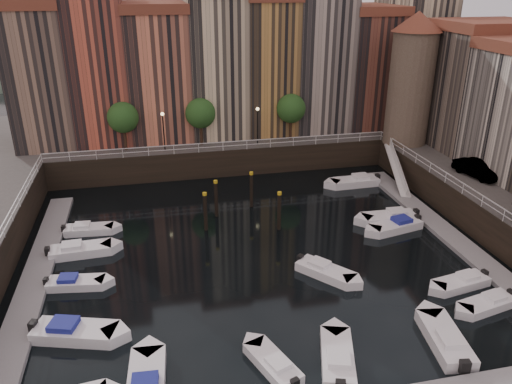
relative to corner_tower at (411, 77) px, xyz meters
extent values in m
plane|color=black|center=(-20.00, -14.50, -10.19)|extent=(200.00, 200.00, 0.00)
cube|color=black|center=(-20.00, 11.50, -8.69)|extent=(80.00, 20.00, 3.00)
cube|color=gray|center=(-36.20, -15.50, -10.02)|extent=(2.00, 28.00, 0.35)
cube|color=gray|center=(-3.80, -15.50, -10.02)|extent=(2.00, 28.00, 0.35)
cone|color=#2D382D|center=(-50.00, 95.50, -3.19)|extent=(80.00, 80.00, 14.00)
cone|color=#2D382D|center=(-15.00, 95.50, -1.19)|extent=(100.00, 100.00, 18.00)
cone|color=#2D382D|center=(20.00, 95.50, -4.19)|extent=(70.00, 70.00, 12.00)
cube|color=#856855|center=(-38.00, 9.00, -0.19)|extent=(6.00, 10.00, 14.00)
cube|color=brown|center=(-38.00, 9.00, 7.31)|extent=(6.30, 10.30, 1.00)
cube|color=#C5563E|center=(-32.10, 9.00, 0.81)|extent=(5.80, 10.00, 16.00)
cube|color=#DD7C5B|center=(-25.95, 9.00, -0.44)|extent=(6.50, 10.00, 13.50)
cube|color=brown|center=(-25.95, 9.00, 6.81)|extent=(6.80, 10.30, 1.00)
cube|color=beige|center=(-19.60, 9.00, 0.31)|extent=(6.20, 10.00, 15.00)
cube|color=#BB8845|center=(-13.70, 9.00, 0.06)|extent=(5.60, 10.00, 14.50)
cube|color=#A8988C|center=(-7.70, 9.00, 1.06)|extent=(6.40, 10.00, 16.50)
cube|color=brown|center=(-1.50, 9.00, -0.69)|extent=(6.00, 10.00, 13.00)
cube|color=brown|center=(-1.50, 9.00, 6.31)|extent=(6.30, 10.30, 1.00)
cube|color=#C9B793|center=(4.45, 9.00, 0.56)|extent=(5.90, 10.00, 15.50)
cube|color=#6A5D50|center=(6.50, -2.50, -1.19)|extent=(9.00, 8.00, 12.00)
cube|color=brown|center=(6.50, -2.50, 5.31)|extent=(9.30, 8.30, 1.00)
cylinder|color=#6B5B4C|center=(0.00, 0.00, -1.19)|extent=(4.60, 4.60, 12.00)
cone|color=brown|center=(0.00, 0.00, 5.61)|extent=(5.20, 5.20, 2.00)
cylinder|color=black|center=(-30.00, 3.70, -5.99)|extent=(0.30, 0.30, 2.40)
sphere|color=#1E4719|center=(-30.00, 3.70, -3.59)|extent=(3.20, 3.20, 3.20)
cylinder|color=black|center=(-22.00, 3.70, -5.99)|extent=(0.30, 0.30, 2.40)
sphere|color=#1E4719|center=(-22.00, 3.70, -3.59)|extent=(3.20, 3.20, 3.20)
cylinder|color=black|center=(-12.00, 3.70, -5.99)|extent=(0.30, 0.30, 2.40)
sphere|color=#1E4719|center=(-12.00, 3.70, -3.59)|extent=(3.20, 3.20, 3.20)
cylinder|color=black|center=(-26.00, 2.70, -5.19)|extent=(0.12, 0.12, 4.00)
sphere|color=#FFD88C|center=(-26.00, 2.70, -3.19)|extent=(0.36, 0.36, 0.36)
cylinder|color=black|center=(-16.00, 2.70, -5.19)|extent=(0.12, 0.12, 4.00)
sphere|color=#FFD88C|center=(-16.00, 2.70, -3.19)|extent=(0.36, 0.36, 0.36)
cube|color=white|center=(-20.00, 1.50, -6.24)|extent=(36.00, 0.08, 0.08)
cube|color=white|center=(-20.00, 1.50, -6.69)|extent=(36.00, 0.06, 0.06)
cube|color=white|center=(-2.00, -15.50, -6.24)|extent=(0.08, 34.00, 0.08)
cube|color=white|center=(-2.00, -15.50, -6.69)|extent=(0.06, 34.00, 0.06)
cube|color=white|center=(-2.90, -4.50, -8.44)|extent=(2.78, 8.26, 2.81)
cube|color=white|center=(-2.90, -4.50, -7.94)|extent=(1.93, 8.32, 3.65)
cylinder|color=black|center=(-23.38, -10.31, -8.69)|extent=(0.32, 0.32, 3.60)
cylinder|color=gold|center=(-23.38, -10.31, -6.84)|extent=(0.36, 0.36, 0.25)
cylinder|color=black|center=(-22.12, -7.85, -8.69)|extent=(0.32, 0.32, 3.60)
cylinder|color=gold|center=(-22.12, -7.85, -6.84)|extent=(0.36, 0.36, 0.25)
cylinder|color=black|center=(-17.27, -11.52, -8.69)|extent=(0.32, 0.32, 3.60)
cylinder|color=gold|center=(-17.27, -11.52, -6.84)|extent=(0.36, 0.36, 0.25)
cylinder|color=black|center=(-18.62, -6.50, -8.69)|extent=(0.32, 0.32, 3.60)
cylinder|color=gold|center=(-18.62, -6.50, -6.84)|extent=(0.36, 0.36, 0.25)
cube|color=white|center=(-32.71, -22.49, -9.86)|extent=(5.27, 3.27, 0.84)
cube|color=navy|center=(-33.35, -22.30, -9.35)|extent=(1.89, 1.75, 0.56)
cube|color=black|center=(-35.17, -21.74, -9.58)|extent=(0.54, 0.65, 0.78)
cube|color=white|center=(-33.27, -16.89, -9.93)|extent=(4.02, 2.02, 0.66)
cube|color=navy|center=(-33.79, -16.82, -9.54)|extent=(1.36, 1.21, 0.44)
cube|color=black|center=(-35.26, -16.61, -9.71)|extent=(0.37, 0.48, 0.61)
cube|color=white|center=(-33.40, -12.32, -9.88)|extent=(4.68, 2.00, 0.78)
cube|color=white|center=(-34.02, -12.35, -9.41)|extent=(1.52, 1.33, 0.52)
cube|color=black|center=(-35.80, -12.44, -9.62)|extent=(0.39, 0.54, 0.73)
cube|color=white|center=(-33.08, -8.73, -9.93)|extent=(4.05, 1.84, 0.67)
cube|color=white|center=(-33.62, -8.69, -9.52)|extent=(1.34, 1.17, 0.45)
cube|color=black|center=(-35.13, -8.57, -9.70)|extent=(0.35, 0.47, 0.63)
cube|color=white|center=(-6.85, -25.17, -9.93)|extent=(4.17, 2.30, 0.67)
cube|color=white|center=(-6.33, -25.06, -9.52)|extent=(1.45, 1.31, 0.45)
cube|color=black|center=(-4.84, -24.75, -9.70)|extent=(0.40, 0.50, 0.63)
cube|color=white|center=(-7.11, -22.61, -9.92)|extent=(4.22, 2.21, 0.68)
cube|color=white|center=(-6.57, -22.52, -9.51)|extent=(1.45, 1.30, 0.46)
cube|color=black|center=(-5.04, -22.25, -9.69)|extent=(0.39, 0.50, 0.64)
cube|color=white|center=(-7.61, -13.79, -9.88)|extent=(4.84, 2.69, 0.78)
cube|color=navy|center=(-7.00, -13.66, -9.42)|extent=(1.68, 1.52, 0.52)
cube|color=black|center=(-5.28, -13.29, -9.62)|extent=(0.46, 0.58, 0.73)
cube|color=white|center=(-7.39, -12.22, -9.87)|extent=(4.84, 1.99, 0.82)
cube|color=white|center=(-6.74, -12.24, -9.38)|extent=(1.56, 1.35, 0.54)
cube|color=black|center=(-4.89, -12.29, -9.60)|extent=(0.40, 0.56, 0.76)
cube|color=white|center=(-7.11, -3.69, -9.86)|extent=(4.95, 2.03, 0.84)
cube|color=white|center=(-6.44, -3.67, -9.36)|extent=(1.60, 1.38, 0.56)
cube|color=black|center=(-4.55, -3.62, -9.58)|extent=(0.40, 0.57, 0.78)
cube|color=white|center=(-28.65, -27.56, -9.86)|extent=(2.26, 5.07, 0.84)
cube|color=white|center=(-21.82, -27.44, -9.93)|extent=(2.77, 4.17, 0.66)
cube|color=white|center=(-21.64, -27.93, -9.53)|extent=(1.43, 1.53, 0.44)
cube|color=black|center=(-21.11, -29.34, -9.71)|extent=(0.52, 0.44, 0.62)
cube|color=white|center=(-18.19, -27.82, -9.88)|extent=(3.03, 4.87, 0.78)
cube|color=white|center=(-18.38, -28.42, -9.42)|extent=(1.62, 1.75, 0.52)
cube|color=white|center=(-11.48, -27.72, -9.86)|extent=(2.59, 5.07, 0.83)
cube|color=white|center=(-11.58, -28.38, -9.37)|extent=(1.54, 1.72, 0.55)
cube|color=black|center=(-11.87, -30.22, -9.59)|extent=(0.60, 0.46, 0.77)
imported|color=gray|center=(1.60, -10.73, -6.49)|extent=(2.45, 4.39, 1.41)
imported|color=gray|center=(1.41, -11.06, -6.44)|extent=(2.61, 4.81, 1.51)
cube|color=white|center=(-15.81, -19.28, -9.90)|extent=(4.01, 4.40, 0.73)
cube|color=white|center=(-16.18, -18.82, -9.46)|extent=(1.78, 1.81, 0.49)
cube|color=black|center=(-17.22, -17.53, -9.65)|extent=(0.60, 0.57, 0.69)
camera|label=1|loc=(-27.31, -48.24, 9.66)|focal=35.00mm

